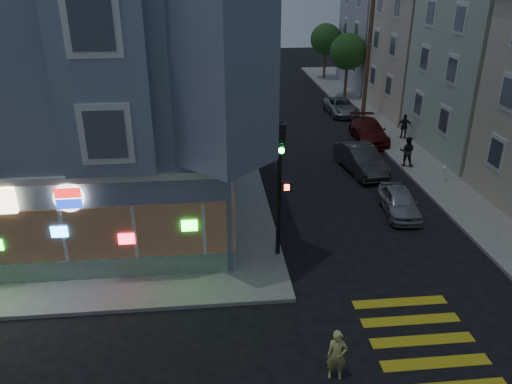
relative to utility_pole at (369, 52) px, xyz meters
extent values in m
plane|color=black|center=(-12.00, -24.00, -4.80)|extent=(120.00, 120.00, 0.00)
cube|color=gray|center=(-25.50, -1.00, -4.72)|extent=(33.00, 42.00, 0.15)
cube|color=gray|center=(11.00, -1.00, -4.72)|extent=(24.00, 42.00, 0.15)
cube|color=gray|center=(-18.00, -13.00, 0.85)|extent=(14.00, 14.00, 11.00)
cube|color=silver|center=(-18.00, -13.00, -0.80)|extent=(14.30, 14.30, 0.25)
cube|color=#196B33|center=(-18.00, -20.05, -4.25)|extent=(13.60, 0.12, 0.80)
cube|color=#382B1E|center=(-18.00, -20.05, -2.85)|extent=(13.60, 0.10, 2.00)
cylinder|color=white|center=(-16.40, -20.13, -1.40)|extent=(1.00, 0.12, 1.00)
cube|color=#C2AC96|center=(7.50, 1.00, -0.15)|extent=(12.00, 8.60, 9.00)
cube|color=#A29EAE|center=(7.50, 10.00, 0.60)|extent=(12.00, 8.60, 10.50)
cylinder|color=#4C3826|center=(0.00, 0.00, -0.15)|extent=(0.30, 0.30, 9.00)
cylinder|color=#4C3826|center=(0.20, 6.00, -3.05)|extent=(0.24, 0.24, 3.20)
sphere|color=#244C1B|center=(0.20, 6.00, -0.85)|extent=(3.00, 3.00, 3.00)
cylinder|color=#4C3826|center=(0.20, 14.00, -3.05)|extent=(0.24, 0.24, 3.20)
sphere|color=#244C1B|center=(0.20, 14.00, -0.85)|extent=(3.00, 3.00, 3.00)
imported|color=#CED06A|center=(-8.50, -25.42, -4.03)|extent=(0.61, 0.45, 1.53)
imported|color=black|center=(-0.70, -10.38, -3.80)|extent=(1.02, 0.93, 1.70)
imported|color=black|center=(1.00, -5.59, -3.85)|extent=(0.99, 0.55, 1.60)
imported|color=#A2A4A9|center=(-3.15, -15.85, -4.20)|extent=(1.75, 3.62, 1.19)
imported|color=#343539|center=(-3.40, -10.65, -4.07)|extent=(2.11, 4.61, 1.46)
imported|color=#511213|center=(-1.30, -5.45, -4.12)|extent=(2.16, 4.75, 1.35)
imported|color=gray|center=(-1.42, 1.10, -4.19)|extent=(2.10, 4.42, 1.22)
cylinder|color=black|center=(-9.20, -19.00, -1.98)|extent=(0.17, 0.17, 5.33)
cube|color=black|center=(-9.20, -19.23, 0.09)|extent=(0.40, 0.37, 1.12)
sphere|color=black|center=(-9.20, -19.40, 0.45)|extent=(0.21, 0.21, 0.21)
sphere|color=black|center=(-9.20, -19.40, 0.09)|extent=(0.21, 0.21, 0.21)
sphere|color=#19F23F|center=(-9.20, -19.40, -0.26)|extent=(0.21, 0.21, 0.21)
cube|color=black|center=(-8.93, -19.19, -1.72)|extent=(0.38, 0.29, 0.34)
cube|color=#FF2614|center=(-8.93, -19.31, -1.72)|extent=(0.23, 0.02, 0.23)
cylinder|color=white|center=(0.47, -12.60, -4.34)|extent=(0.25, 0.25, 0.61)
sphere|color=white|center=(0.47, -12.60, -3.98)|extent=(0.27, 0.27, 0.27)
cylinder|color=white|center=(0.47, -12.60, -4.29)|extent=(0.46, 0.12, 0.12)
camera|label=1|loc=(-11.75, -35.64, 5.56)|focal=35.00mm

